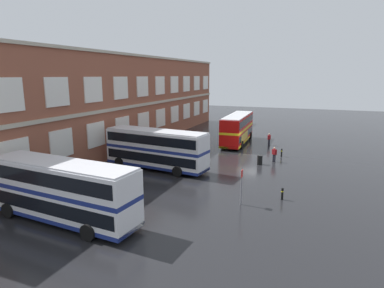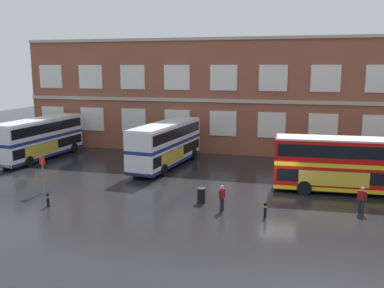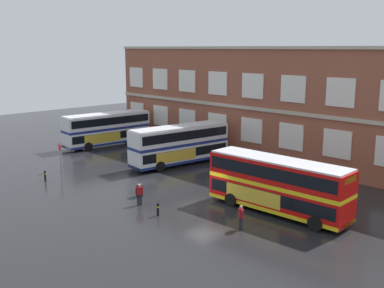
% 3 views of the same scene
% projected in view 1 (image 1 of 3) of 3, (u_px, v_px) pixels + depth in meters
% --- Properties ---
extents(ground_plane, '(120.00, 120.00, 0.00)m').
position_uv_depth(ground_plane, '(232.00, 151.00, 41.48)').
color(ground_plane, black).
extents(brick_terminal_building, '(55.12, 8.19, 12.14)m').
position_uv_depth(brick_terminal_building, '(117.00, 102.00, 44.54)').
color(brick_terminal_building, brown).
rests_on(brick_terminal_building, ground).
extents(double_decker_near, '(3.49, 11.17, 4.07)m').
position_uv_depth(double_decker_near, '(62.00, 190.00, 21.12)').
color(double_decker_near, silver).
rests_on(double_decker_near, ground).
extents(double_decker_middle, '(3.85, 11.22, 4.07)m').
position_uv_depth(double_decker_middle, '(156.00, 149.00, 33.18)').
color(double_decker_middle, silver).
rests_on(double_decker_middle, ground).
extents(double_decker_far, '(11.10, 3.23, 4.07)m').
position_uv_depth(double_decker_far, '(237.00, 128.00, 45.77)').
color(double_decker_far, red).
rests_on(double_decker_far, ground).
extents(waiting_passenger, '(0.60, 0.41, 1.70)m').
position_uv_depth(waiting_passenger, '(269.00, 139.00, 44.67)').
color(waiting_passenger, black).
rests_on(waiting_passenger, ground).
extents(second_passenger, '(0.38, 0.62, 1.70)m').
position_uv_depth(second_passenger, '(274.00, 154.00, 36.13)').
color(second_passenger, black).
rests_on(second_passenger, ground).
extents(bus_stand_flag, '(0.44, 0.10, 2.70)m').
position_uv_depth(bus_stand_flag, '(242.00, 184.00, 23.98)').
color(bus_stand_flag, slate).
rests_on(bus_stand_flag, ground).
extents(station_litter_bin, '(0.60, 0.60, 1.03)m').
position_uv_depth(station_litter_bin, '(260.00, 160.00, 35.16)').
color(station_litter_bin, black).
rests_on(station_litter_bin, ground).
extents(safety_bollard_west, '(0.19, 0.19, 0.95)m').
position_uv_depth(safety_bollard_west, '(282.00, 194.00, 25.17)').
color(safety_bollard_west, black).
rests_on(safety_bollard_west, ground).
extents(safety_bollard_east, '(0.19, 0.19, 0.95)m').
position_uv_depth(safety_bollard_east, '(282.00, 153.00, 38.59)').
color(safety_bollard_east, black).
rests_on(safety_bollard_east, ground).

